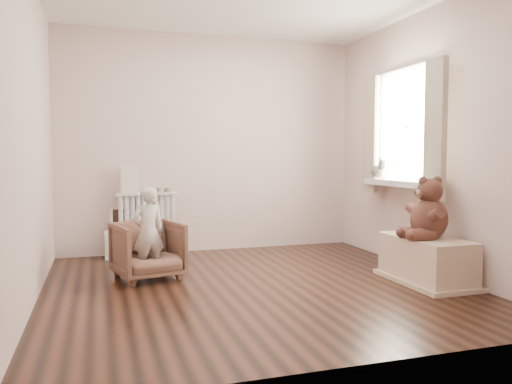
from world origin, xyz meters
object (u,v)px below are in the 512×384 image
object	(u,v)px
armchair	(148,250)
child	(148,232)
toy_vanity	(120,233)
plush_cat	(379,170)
radiator	(147,222)
toy_bench	(427,261)
teddy_bear	(429,210)

from	to	relation	value
armchair	child	bearing A→B (deg)	-104.58
toy_vanity	armchair	xyz separation A→B (m)	(0.20, -1.10, -0.01)
plush_cat	toy_vanity	bearing A→B (deg)	165.70
radiator	toy_bench	world-z (taller)	radiator
toy_vanity	toy_bench	distance (m)	3.29
radiator	armchair	xyz separation A→B (m)	(-0.10, -1.13, -0.12)
child	teddy_bear	size ratio (longest dim) A/B	1.55
toy_vanity	toy_bench	xyz separation A→B (m)	(2.61, -2.01, -0.08)
plush_cat	child	bearing A→B (deg)	-170.70
radiator	teddy_bear	distance (m)	3.11
toy_vanity	radiator	bearing A→B (deg)	5.65
toy_bench	plush_cat	size ratio (longest dim) A/B	3.39
radiator	toy_vanity	world-z (taller)	radiator
radiator	toy_vanity	xyz separation A→B (m)	(-0.30, -0.03, -0.11)
armchair	teddy_bear	xyz separation A→B (m)	(2.38, -0.97, 0.40)
child	plush_cat	xyz separation A→B (m)	(2.54, 0.20, 0.56)
armchair	plush_cat	distance (m)	2.65
child	armchair	bearing A→B (deg)	-104.58
radiator	child	size ratio (longest dim) A/B	0.86
radiator	armchair	bearing A→B (deg)	-95.05
teddy_bear	plush_cat	xyz separation A→B (m)	(0.16, 1.12, 0.33)
child	teddy_bear	xyz separation A→B (m)	(2.38, -0.92, 0.23)
teddy_bear	plush_cat	distance (m)	1.18
armchair	plush_cat	bearing A→B (deg)	-11.18
toy_vanity	teddy_bear	world-z (taller)	teddy_bear
toy_vanity	plush_cat	world-z (taller)	plush_cat
radiator	child	bearing A→B (deg)	-94.84
toy_bench	teddy_bear	size ratio (longest dim) A/B	1.60
plush_cat	radiator	bearing A→B (deg)	162.92
child	toy_bench	distance (m)	2.56
toy_vanity	plush_cat	size ratio (longest dim) A/B	2.12
toy_bench	teddy_bear	xyz separation A→B (m)	(-0.02, -0.05, 0.47)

